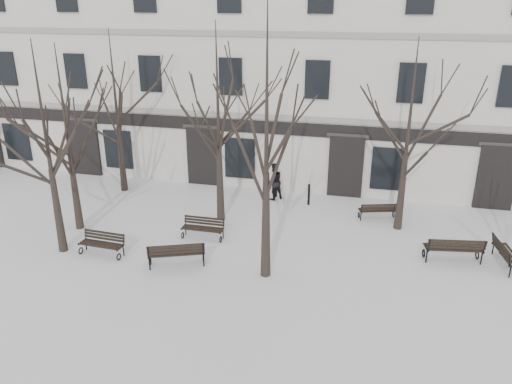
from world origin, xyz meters
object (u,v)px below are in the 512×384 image
(bench_0, at_px, (102,243))
(bench_2, at_px, (454,248))
(bench_4, at_px, (378,210))
(tree_1, at_px, (44,126))
(tree_2, at_px, (267,116))
(bench_3, at_px, (203,227))
(bench_5, at_px, (506,253))
(tree_0, at_px, (65,118))
(bench_1, at_px, (176,253))

(bench_0, xyz_separation_m, bench_2, (12.38, 2.39, 0.09))
(bench_4, bearing_deg, bench_0, 12.85)
(tree_1, bearing_deg, bench_2, 10.00)
(bench_4, bearing_deg, tree_2, 40.19)
(bench_0, height_order, bench_3, bench_0)
(bench_2, distance_m, bench_5, 1.73)
(tree_2, bearing_deg, tree_0, 167.12)
(tree_2, relative_size, bench_4, 5.24)
(tree_1, distance_m, bench_3, 6.76)
(bench_0, relative_size, bench_4, 1.02)
(bench_2, bearing_deg, bench_0, 1.97)
(tree_0, relative_size, bench_0, 4.29)
(bench_0, height_order, bench_2, bench_2)
(tree_0, bearing_deg, bench_5, 2.49)
(tree_2, xyz_separation_m, bench_1, (-3.14, -0.15, -4.92))
(tree_0, distance_m, bench_2, 15.02)
(bench_1, relative_size, bench_5, 1.13)
(bench_0, distance_m, bench_1, 2.98)
(bench_3, bearing_deg, bench_0, -145.97)
(bench_0, xyz_separation_m, bench_3, (3.13, 2.13, -0.01))
(bench_2, xyz_separation_m, bench_3, (-9.25, -0.26, -0.10))
(bench_5, bearing_deg, bench_3, 84.30)
(bench_3, xyz_separation_m, bench_5, (10.98, 0.39, 0.03))
(bench_2, bearing_deg, bench_5, 175.36)
(bench_1, relative_size, bench_2, 0.99)
(tree_1, xyz_separation_m, bench_2, (13.98, 2.46, -4.20))
(bench_0, relative_size, bench_2, 0.82)
(tree_2, distance_m, bench_5, 9.77)
(tree_1, relative_size, bench_5, 4.18)
(tree_1, xyz_separation_m, bench_0, (1.60, 0.07, -4.29))
(bench_2, bearing_deg, bench_3, -7.37)
(tree_0, relative_size, bench_5, 4.02)
(bench_0, relative_size, bench_3, 1.04)
(bench_1, relative_size, bench_3, 1.25)
(bench_5, bearing_deg, bench_2, 86.60)
(bench_0, bearing_deg, bench_4, 33.13)
(tree_2, relative_size, bench_1, 4.26)
(bench_1, distance_m, bench_4, 8.86)
(bench_0, distance_m, bench_5, 14.33)
(tree_0, height_order, bench_0, tree_0)
(tree_1, height_order, bench_5, tree_1)
(tree_1, height_order, bench_2, tree_1)
(tree_2, xyz_separation_m, bench_2, (6.27, 2.45, -4.92))
(bench_1, xyz_separation_m, bench_5, (11.14, 2.73, -0.06))
(tree_0, distance_m, bench_5, 16.71)
(tree_0, height_order, bench_1, tree_0)
(tree_2, height_order, bench_2, tree_2)
(tree_1, distance_m, bench_0, 4.58)
(tree_0, height_order, bench_5, tree_0)
(bench_3, bearing_deg, tree_2, -36.58)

